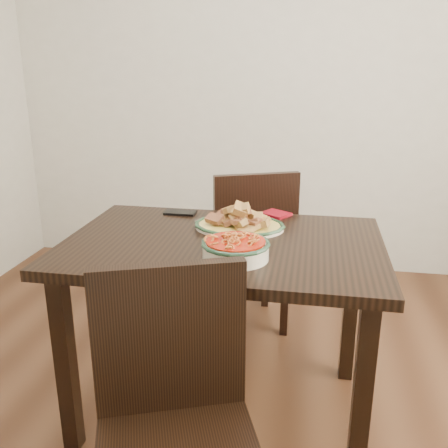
% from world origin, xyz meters
% --- Properties ---
extents(floor, '(3.50, 3.50, 0.00)m').
position_xyz_m(floor, '(0.00, 0.00, 0.00)').
color(floor, '#3D2213').
rests_on(floor, ground).
extents(wall_back, '(3.50, 0.10, 2.60)m').
position_xyz_m(wall_back, '(0.00, 1.75, 1.30)').
color(wall_back, beige).
rests_on(wall_back, ground).
extents(dining_table, '(1.19, 0.80, 0.75)m').
position_xyz_m(dining_table, '(-0.00, 0.11, 0.65)').
color(dining_table, black).
rests_on(dining_table, ground).
extents(chair_far, '(0.55, 0.55, 0.89)m').
position_xyz_m(chair_far, '(0.02, 0.77, 0.50)').
color(chair_far, black).
rests_on(chair_far, ground).
extents(chair_near, '(0.54, 0.54, 0.89)m').
position_xyz_m(chair_near, '(-0.01, -0.58, 0.50)').
color(chair_near, black).
rests_on(chair_near, ground).
extents(fish_plate, '(0.36, 0.28, 0.11)m').
position_xyz_m(fish_plate, '(0.03, 0.26, 0.79)').
color(fish_plate, '#ECE2C7').
rests_on(fish_plate, dining_table).
extents(noodle_bowl, '(0.24, 0.24, 0.08)m').
position_xyz_m(noodle_bowl, '(0.07, -0.06, 0.79)').
color(noodle_bowl, beige).
rests_on(noodle_bowl, dining_table).
extents(smartphone, '(0.14, 0.07, 0.01)m').
position_xyz_m(smartphone, '(-0.26, 0.42, 0.76)').
color(smartphone, black).
rests_on(smartphone, dining_table).
extents(napkin, '(0.14, 0.14, 0.01)m').
position_xyz_m(napkin, '(0.17, 0.48, 0.76)').
color(napkin, maroon).
rests_on(napkin, dining_table).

